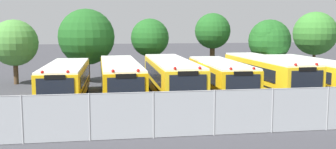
# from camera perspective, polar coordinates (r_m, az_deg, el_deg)

# --- Properties ---
(ground_plane) EXTENTS (160.00, 160.00, 0.00)m
(ground_plane) POSITION_cam_1_polar(r_m,az_deg,el_deg) (27.12, 4.04, -3.27)
(ground_plane) COLOR #38383D
(school_bus_0) EXTENTS (2.64, 9.84, 2.55)m
(school_bus_0) POSITION_cam_1_polar(r_m,az_deg,el_deg) (26.27, -14.67, -0.86)
(school_bus_0) COLOR yellow
(school_bus_0) RESTS_ON ground_plane
(school_bus_1) EXTENTS (2.65, 11.61, 2.65)m
(school_bus_1) POSITION_cam_1_polar(r_m,az_deg,el_deg) (26.11, -7.02, -0.61)
(school_bus_1) COLOR #EAA80C
(school_bus_1) RESTS_ON ground_plane
(school_bus_2) EXTENTS (2.62, 11.62, 2.71)m
(school_bus_2) POSITION_cam_1_polar(r_m,az_deg,el_deg) (26.60, 0.45, -0.35)
(school_bus_2) COLOR yellow
(school_bus_2) RESTS_ON ground_plane
(school_bus_3) EXTENTS (2.73, 9.99, 2.57)m
(school_bus_3) POSITION_cam_1_polar(r_m,az_deg,el_deg) (27.19, 7.61, -0.41)
(school_bus_3) COLOR yellow
(school_bus_3) RESTS_ON ground_plane
(school_bus_4) EXTENTS (2.75, 11.15, 2.77)m
(school_bus_4) POSITION_cam_1_polar(r_m,az_deg,el_deg) (28.66, 14.16, 0.03)
(school_bus_4) COLOR yellow
(school_bus_4) RESTS_ON ground_plane
(school_bus_5) EXTENTS (2.70, 11.45, 2.62)m
(school_bus_5) POSITION_cam_1_polar(r_m,az_deg,el_deg) (29.83, 20.44, -0.07)
(school_bus_5) COLOR yellow
(school_bus_5) RESTS_ON ground_plane
(tree_0) EXTENTS (3.86, 3.86, 5.41)m
(tree_0) POSITION_cam_1_polar(r_m,az_deg,el_deg) (34.99, -21.36, 4.32)
(tree_0) COLOR #4C3823
(tree_0) RESTS_ON ground_plane
(tree_1) EXTENTS (4.83, 4.83, 6.35)m
(tree_1) POSITION_cam_1_polar(r_m,az_deg,el_deg) (34.50, -11.91, 5.45)
(tree_1) COLOR #4C3823
(tree_1) RESTS_ON ground_plane
(tree_2) EXTENTS (3.35, 3.35, 5.52)m
(tree_2) POSITION_cam_1_polar(r_m,az_deg,el_deg) (34.43, -2.80, 5.35)
(tree_2) COLOR #4C3823
(tree_2) RESTS_ON ground_plane
(tree_3) EXTENTS (3.28, 3.28, 6.05)m
(tree_3) POSITION_cam_1_polar(r_m,az_deg,el_deg) (36.48, 6.44, 6.43)
(tree_3) COLOR #4C3823
(tree_3) RESTS_ON ground_plane
(tree_4) EXTENTS (3.70, 3.70, 5.44)m
(tree_4) POSITION_cam_1_polar(r_m,az_deg,el_deg) (35.49, 14.52, 4.99)
(tree_4) COLOR #4C3823
(tree_4) RESTS_ON ground_plane
(tree_5) EXTENTS (4.22, 4.22, 6.24)m
(tree_5) POSITION_cam_1_polar(r_m,az_deg,el_deg) (40.77, 20.66, 5.57)
(tree_5) COLOR #4C3823
(tree_5) RESTS_ON ground_plane
(chainlink_fence) EXTENTS (24.75, 0.07, 2.08)m
(chainlink_fence) POSITION_cam_1_polar(r_m,az_deg,el_deg) (18.06, 11.00, -5.24)
(chainlink_fence) COLOR #9EA0A3
(chainlink_fence) RESTS_ON ground_plane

